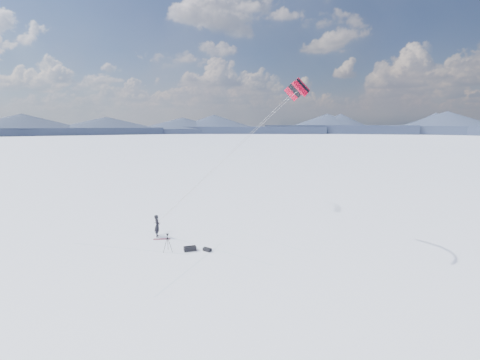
% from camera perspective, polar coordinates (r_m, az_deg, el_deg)
% --- Properties ---
extents(ground, '(1800.00, 1800.00, 0.00)m').
position_cam_1_polar(ground, '(27.06, -11.75, -10.63)').
color(ground, white).
extents(horizon_hills, '(704.00, 705.94, 9.04)m').
position_cam_1_polar(horizon_hills, '(26.04, -12.02, -2.83)').
color(horizon_hills, '#1C273A').
rests_on(horizon_hills, ground).
extents(snow_tracks, '(13.93, 9.84, 0.01)m').
position_cam_1_polar(snow_tracks, '(27.94, -15.47, -10.12)').
color(snow_tracks, silver).
rests_on(snow_tracks, ground).
extents(snowkiter, '(0.65, 0.78, 1.82)m').
position_cam_1_polar(snowkiter, '(29.45, -13.37, -9.03)').
color(snowkiter, black).
rests_on(snowkiter, ground).
extents(snowboard, '(1.34, 0.62, 0.04)m').
position_cam_1_polar(snowboard, '(28.74, -12.70, -9.43)').
color(snowboard, maroon).
rests_on(snowboard, ground).
extents(tripod, '(0.64, 0.67, 1.36)m').
position_cam_1_polar(tripod, '(25.72, -11.79, -9.62)').
color(tripod, black).
rests_on(tripod, ground).
extents(gear_bag_a, '(0.96, 0.80, 0.39)m').
position_cam_1_polar(gear_bag_a, '(25.85, -8.21, -11.07)').
color(gear_bag_a, black).
rests_on(gear_bag_a, ground).
extents(gear_bag_b, '(0.70, 0.53, 0.29)m').
position_cam_1_polar(gear_bag_b, '(25.66, -5.41, -11.29)').
color(gear_bag_b, black).
rests_on(gear_bag_b, ground).
extents(power_kite, '(12.10, 5.00, 11.39)m').
position_cam_1_polar(power_kite, '(27.67, 9.50, 14.54)').
color(power_kite, red).
rests_on(power_kite, ground).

